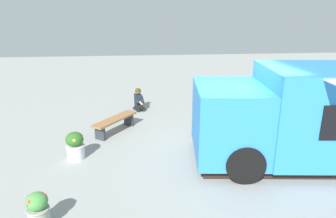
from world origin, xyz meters
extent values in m
plane|color=gray|center=(0.00, 0.00, 0.00)|extent=(40.00, 40.00, 0.00)
cube|color=#2C83DD|center=(-0.16, -0.21, 1.09)|extent=(1.87, 2.38, 1.70)
cube|color=#1C1A2F|center=(-0.94, -0.12, 1.39)|extent=(0.25, 1.83, 0.65)
cube|color=black|center=(1.71, -0.43, 0.12)|extent=(5.30, 2.43, 0.24)
cylinder|color=black|center=(0.18, 0.80, 0.44)|extent=(0.89, 0.32, 0.87)
cylinder|color=black|center=(-0.07, -1.27, 0.44)|extent=(0.89, 0.32, 0.87)
ellipsoid|color=black|center=(-2.31, 4.35, 0.05)|extent=(0.56, 0.62, 0.10)
cube|color=black|center=(-2.35, 4.13, 0.06)|extent=(0.20, 0.38, 0.11)
cube|color=black|center=(-2.16, 4.18, 0.06)|extent=(0.20, 0.38, 0.11)
cube|color=#1D2636|center=(-2.31, 4.35, 0.35)|extent=(0.31, 0.42, 0.50)
sphere|color=brown|center=(-2.31, 4.35, 0.70)|extent=(0.22, 0.22, 0.22)
sphere|color=#463A0E|center=(-2.31, 4.35, 0.73)|extent=(0.23, 0.23, 0.23)
cube|color=#1D2636|center=(-2.38, 4.18, 0.42)|extent=(0.18, 0.36, 0.27)
cube|color=#1D2636|center=(-2.16, 4.24, 0.42)|extent=(0.18, 0.36, 0.27)
cylinder|color=#DEAE51|center=(-2.22, 4.05, 0.34)|extent=(0.15, 0.33, 0.08)
cube|color=#C1422E|center=(-2.22, 4.05, 0.36)|extent=(0.11, 0.27, 0.02)
cylinder|color=silver|center=(-3.97, 0.32, 0.18)|extent=(0.44, 0.44, 0.37)
torus|color=silver|center=(-3.97, 0.32, 0.35)|extent=(0.47, 0.47, 0.04)
ellipsoid|color=#2D5D22|center=(-3.97, 0.32, 0.53)|extent=(0.44, 0.44, 0.38)
sphere|color=#F4F249|center=(-4.00, 0.14, 0.58)|extent=(0.06, 0.06, 0.06)
sphere|color=#F7E544|center=(-3.79, 0.33, 0.56)|extent=(0.09, 0.09, 0.09)
sphere|color=#F9EA40|center=(-3.95, 0.46, 0.64)|extent=(0.06, 0.06, 0.06)
sphere|color=yellow|center=(-3.94, 0.14, 0.58)|extent=(0.09, 0.09, 0.09)
cylinder|color=gray|center=(-4.13, -2.31, 0.19)|extent=(0.36, 0.36, 0.38)
torus|color=gray|center=(-4.13, -2.31, 0.37)|extent=(0.39, 0.39, 0.04)
ellipsoid|color=#478C40|center=(-4.13, -2.31, 0.52)|extent=(0.37, 0.37, 0.32)
sphere|color=#D42548|center=(-4.00, -2.27, 0.60)|extent=(0.08, 0.08, 0.08)
sphere|color=#DC3A46|center=(-4.26, -2.26, 0.58)|extent=(0.07, 0.07, 0.07)
sphere|color=red|center=(-4.25, -2.31, 0.61)|extent=(0.07, 0.07, 0.07)
sphere|color=red|center=(-4.22, -2.44, 0.54)|extent=(0.07, 0.07, 0.07)
sphere|color=red|center=(-4.19, -2.42, 0.59)|extent=(0.08, 0.08, 0.08)
sphere|color=#DA2741|center=(-4.24, -2.20, 0.54)|extent=(0.08, 0.08, 0.08)
cube|color=#92633D|center=(-3.07, 2.03, 0.43)|extent=(1.35, 1.64, 0.06)
cube|color=#2B3037|center=(-3.48, 1.47, 0.20)|extent=(0.32, 0.27, 0.40)
cube|color=#2B3037|center=(-2.66, 2.59, 0.20)|extent=(0.32, 0.27, 0.40)
cylinder|color=#265D31|center=(1.92, 4.51, 0.36)|extent=(0.47, 0.47, 0.71)
ellipsoid|color=#1D5829|center=(1.92, 4.51, 0.76)|extent=(0.48, 0.48, 0.10)
camera|label=1|loc=(-2.38, -6.95, 3.59)|focal=32.34mm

